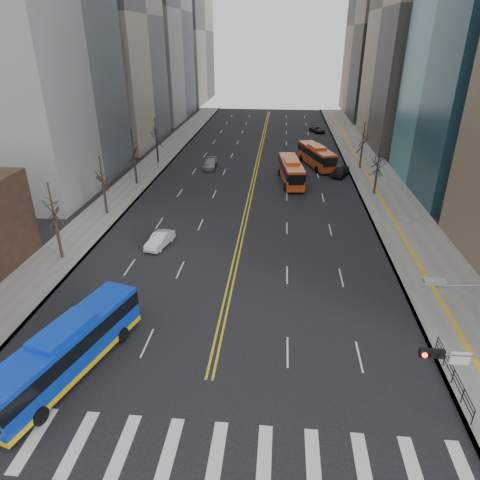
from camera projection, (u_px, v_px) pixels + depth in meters
The scene contains 15 objects.
ground at pixel (193, 453), 21.12m from camera, with size 220.00×220.00×0.00m, color black.
sidewalk_right at pixel (378, 182), 59.96m from camera, with size 7.00×130.00×0.15m, color gray.
sidewalk_left at pixel (142, 175), 62.92m from camera, with size 5.00×130.00×0.15m, color gray.
crosswalk at pixel (193, 453), 21.12m from camera, with size 26.70×4.00×0.01m.
centerline at pixel (258, 161), 70.49m from camera, with size 0.55×100.00×0.01m.
office_towers at pixel (266, 1), 72.27m from camera, with size 83.00×134.00×58.00m.
pedestrian_railing at pixel (454, 374), 24.91m from camera, with size 0.06×6.06×1.02m.
street_trees at pixel (188, 164), 50.66m from camera, with size 35.20×47.20×7.60m.
blue_bus at pixel (67, 349), 25.49m from camera, with size 5.51×11.66×3.34m.
red_bus_near at pixel (291, 170), 59.23m from camera, with size 3.66×10.59×3.31m.
red_bus_far at pixel (316, 155), 66.67m from camera, with size 5.51×10.58×3.30m.
car_white at pixel (160, 240), 41.64m from camera, with size 1.41×4.05×1.33m, color silver.
car_dark_mid at pixel (340, 171), 62.51m from camera, with size 1.79×4.45×1.51m, color black.
car_silver at pixel (210, 164), 66.27m from camera, with size 1.89×4.65×1.35m, color gray.
car_dark_far at pixel (317, 130), 90.82m from camera, with size 2.00×4.33×1.20m, color black.
Camera 1 is at (3.73, -14.19, 18.65)m, focal length 32.00 mm.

